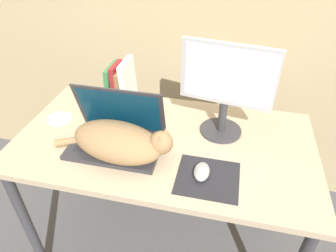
{
  "coord_description": "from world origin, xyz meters",
  "views": [
    {
      "loc": [
        0.24,
        -0.63,
        1.56
      ],
      "look_at": [
        0.03,
        0.31,
        0.85
      ],
      "focal_mm": 32.0,
      "sensor_mm": 36.0,
      "label": 1
    }
  ],
  "objects": [
    {
      "name": "book_row",
      "position": [
        -0.27,
        0.58,
        0.85
      ],
      "size": [
        0.12,
        0.16,
        0.23
      ],
      "color": "#387A42",
      "rests_on": "desk"
    },
    {
      "name": "computer_mouse",
      "position": [
        0.19,
        0.17,
        0.76
      ],
      "size": [
        0.06,
        0.1,
        0.03
      ],
      "color": "#99999E",
      "rests_on": "mousepad"
    },
    {
      "name": "cd_disc",
      "position": [
        -0.52,
        0.38,
        0.75
      ],
      "size": [
        0.12,
        0.12,
        0.0
      ],
      "color": "silver",
      "rests_on": "desk"
    },
    {
      "name": "desk",
      "position": [
        0.0,
        0.34,
        0.66
      ],
      "size": [
        1.27,
        0.68,
        0.75
      ],
      "color": "tan",
      "rests_on": "ground_plane"
    },
    {
      "name": "external_monitor",
      "position": [
        0.23,
        0.45,
        0.98
      ],
      "size": [
        0.38,
        0.18,
        0.41
      ],
      "color": "#333338",
      "rests_on": "desk"
    },
    {
      "name": "laptop",
      "position": [
        -0.18,
        0.27,
        0.79
      ],
      "size": [
        0.38,
        0.24,
        0.25
      ],
      "color": "#2D2D33",
      "rests_on": "desk"
    },
    {
      "name": "mousepad",
      "position": [
        0.21,
        0.16,
        0.75
      ],
      "size": [
        0.23,
        0.21,
        0.0
      ],
      "color": "#232328",
      "rests_on": "desk"
    },
    {
      "name": "cat",
      "position": [
        -0.14,
        0.21,
        0.81
      ],
      "size": [
        0.5,
        0.26,
        0.14
      ],
      "color": "#99754C",
      "rests_on": "desk"
    }
  ]
}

